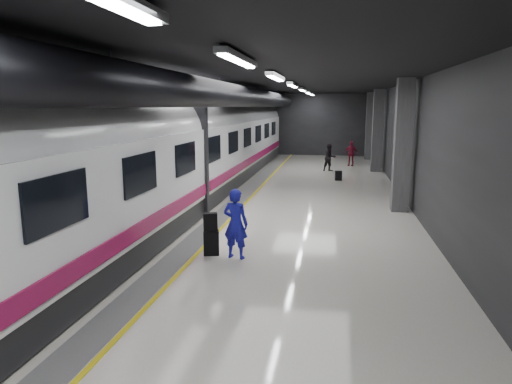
{
  "coord_description": "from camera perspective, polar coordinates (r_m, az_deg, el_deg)",
  "views": [
    {
      "loc": [
        2.34,
        -14.1,
        3.57
      ],
      "look_at": [
        0.12,
        -1.52,
        1.17
      ],
      "focal_mm": 32.0,
      "sensor_mm": 36.0,
      "label": 1
    }
  ],
  "objects": [
    {
      "name": "platform_hall",
      "position": [
        15.29,
        0.1,
        10.52
      ],
      "size": [
        10.02,
        40.02,
        4.51
      ],
      "color": "black",
      "rests_on": "ground"
    },
    {
      "name": "suitcase_far",
      "position": [
        22.7,
        10.26,
        2.03
      ],
      "size": [
        0.35,
        0.25,
        0.47
      ],
      "primitive_type": "cube",
      "rotation": [
        0.0,
        0.0,
        0.13
      ],
      "color": "black",
      "rests_on": "ground"
    },
    {
      "name": "shoulder_bag",
      "position": [
        11.09,
        -5.73,
        -3.73
      ],
      "size": [
        0.37,
        0.28,
        0.44
      ],
      "primitive_type": "cube",
      "rotation": [
        0.0,
        0.0,
        0.36
      ],
      "color": "black",
      "rests_on": "suitcase_main"
    },
    {
      "name": "suitcase_main",
      "position": [
        11.22,
        -5.6,
        -6.33
      ],
      "size": [
        0.42,
        0.32,
        0.61
      ],
      "primitive_type": "cube",
      "rotation": [
        0.0,
        0.0,
        0.25
      ],
      "color": "black",
      "rests_on": "ground"
    },
    {
      "name": "traveler_far_a",
      "position": [
        25.78,
        9.19,
        4.25
      ],
      "size": [
        0.92,
        0.84,
        1.52
      ],
      "primitive_type": "imported",
      "rotation": [
        0.0,
        0.0,
        0.46
      ],
      "color": "black",
      "rests_on": "ground"
    },
    {
      "name": "ground",
      "position": [
        14.73,
        0.56,
        -3.38
      ],
      "size": [
        40.0,
        40.0,
        0.0
      ],
      "primitive_type": "plane",
      "color": "silver",
      "rests_on": "ground"
    },
    {
      "name": "traveler_main",
      "position": [
        10.81,
        -2.57,
        -3.98
      ],
      "size": [
        0.68,
        0.52,
        1.69
      ],
      "primitive_type": "imported",
      "rotation": [
        0.0,
        0.0,
        2.94
      ],
      "color": "#221BCB",
      "rests_on": "ground"
    },
    {
      "name": "train",
      "position": [
        15.24,
        -11.6,
        4.78
      ],
      "size": [
        3.05,
        38.0,
        4.05
      ],
      "color": "black",
      "rests_on": "ground"
    },
    {
      "name": "traveler_far_b",
      "position": [
        28.42,
        11.78,
        4.74
      ],
      "size": [
        0.94,
        0.56,
        1.51
      ],
      "primitive_type": "imported",
      "rotation": [
        0.0,
        0.0,
        -0.23
      ],
      "color": "maroon",
      "rests_on": "ground"
    }
  ]
}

